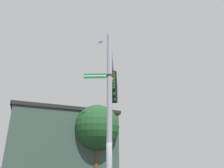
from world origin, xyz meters
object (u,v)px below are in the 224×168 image
at_px(traffic_light_mid_outer, 113,93).
at_px(bird_flying, 101,42).
at_px(traffic_light_nearest_pole, 111,80).
at_px(traffic_light_mid_inner, 112,87).
at_px(street_name_sign, 102,76).

bearing_deg(traffic_light_mid_outer, bird_flying, -43.59).
height_order(traffic_light_nearest_pole, traffic_light_mid_inner, same).
xyz_separation_m(traffic_light_mid_inner, street_name_sign, (0.20, 3.07, -0.62)).
distance_m(traffic_light_mid_outer, street_name_sign, 4.20).
height_order(traffic_light_nearest_pole, traffic_light_mid_outer, same).
xyz_separation_m(traffic_light_nearest_pole, traffic_light_mid_outer, (0.11, -2.15, 0.00)).
distance_m(traffic_light_mid_inner, traffic_light_mid_outer, 1.08).
height_order(traffic_light_mid_outer, bird_flying, bird_flying).
relative_size(traffic_light_nearest_pole, bird_flying, 3.66).
xyz_separation_m(traffic_light_mid_outer, bird_flying, (1.03, -0.98, 4.47)).
bearing_deg(bird_flying, traffic_light_mid_inner, 117.84).
bearing_deg(street_name_sign, traffic_light_mid_outer, -91.97).
bearing_deg(traffic_light_mid_inner, traffic_light_mid_outer, -87.10).
xyz_separation_m(traffic_light_mid_outer, street_name_sign, (0.14, 4.15, -0.62)).
height_order(traffic_light_mid_outer, street_name_sign, traffic_light_mid_outer).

